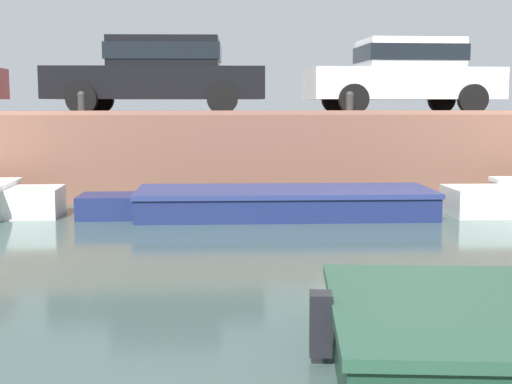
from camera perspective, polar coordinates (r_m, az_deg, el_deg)
name	(u,v)px	position (r m, az deg, el deg)	size (l,w,h in m)	color
ground_plane	(211,292)	(7.14, -3.60, -7.98)	(400.00, 400.00, 0.00)	#384C47
far_quay_wall	(207,149)	(16.35, -3.96, 3.45)	(60.00, 6.00, 1.64)	brown
far_wall_coping	(207,113)	(13.44, -3.94, 6.34)	(60.00, 0.24, 0.08)	#925F4C
boat_moored_central_navy	(270,203)	(11.79, 1.16, -0.85)	(5.83, 1.81, 0.45)	navy
car_left_inner_black	(160,72)	(14.94, -7.67, 9.47)	(4.46, 2.17, 1.54)	black
car_centre_white	(404,73)	(15.50, 11.75, 9.29)	(3.95, 2.04, 1.54)	white
mooring_bollard_mid	(82,102)	(13.76, -13.79, 7.01)	(0.15, 0.15, 0.45)	#2D2B28
mooring_bollard_east	(350,102)	(13.85, 7.51, 7.15)	(0.15, 0.15, 0.45)	#2D2B28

